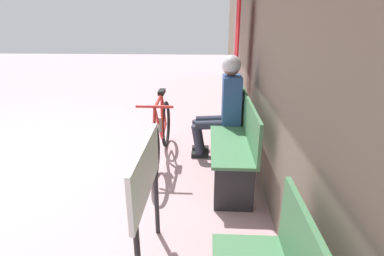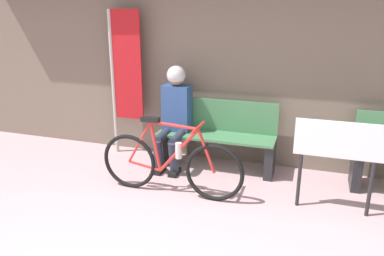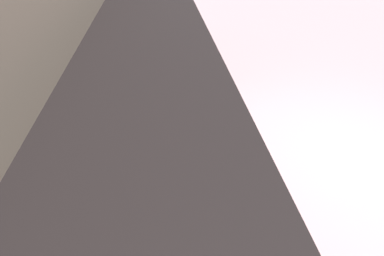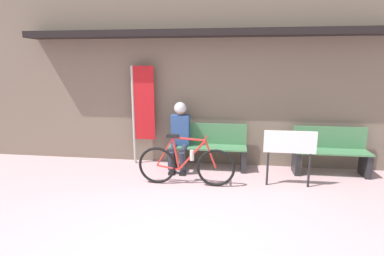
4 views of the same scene
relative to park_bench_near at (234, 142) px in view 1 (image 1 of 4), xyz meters
name	(u,v)px [view 1 (image 1 of 4)]	position (x,y,z in m)	size (l,w,h in m)	color
ground_plane	(31,162)	(-0.16, -2.47, -0.39)	(24.00, 24.00, 0.00)	#C69EA3
storefront_wall	(272,19)	(-0.16, 0.32, 1.28)	(12.00, 0.56, 3.20)	#756656
park_bench_near	(234,142)	(0.00, 0.00, 0.00)	(1.45, 0.42, 0.85)	#477F51
bicycle	(160,134)	(-0.28, -0.86, -0.04)	(1.60, 0.40, 0.85)	black
person_seated	(224,100)	(-0.52, -0.10, 0.34)	(0.34, 0.60, 1.27)	#2D3342
banner_pole	(236,58)	(-1.31, 0.09, 0.75)	(0.45, 0.05, 1.93)	#B7B2A8
signboard	(146,180)	(1.37, -0.69, 0.29)	(0.82, 0.04, 0.92)	#232326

